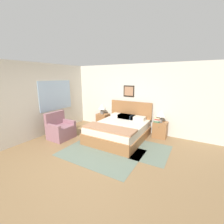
{
  "coord_description": "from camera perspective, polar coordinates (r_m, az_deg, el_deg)",
  "views": [
    {
      "loc": [
        2.45,
        -2.59,
        2.12
      ],
      "look_at": [
        0.05,
        1.59,
        0.98
      ],
      "focal_mm": 24.0,
      "sensor_mm": 36.0,
      "label": 1
    }
  ],
  "objects": [
    {
      "name": "book_novel_upper",
      "position": [
        5.51,
        16.93,
        -2.89
      ],
      "size": [
        0.24,
        0.25,
        0.04
      ],
      "rotation": [
        0.0,
        0.0,
        0.16
      ],
      "color": "silver",
      "rests_on": "book_hardcover_middle"
    },
    {
      "name": "wall_back",
      "position": [
        6.09,
        5.91,
        5.46
      ],
      "size": [
        7.12,
        0.09,
        2.6
      ],
      "color": "beige",
      "rests_on": "ground_plane"
    },
    {
      "name": "bed",
      "position": [
        5.28,
        2.79,
        -6.8
      ],
      "size": [
        1.7,
        2.08,
        1.18
      ],
      "color": "#936038",
      "rests_on": "ground_plane"
    },
    {
      "name": "table_lamp_near_window",
      "position": [
        6.39,
        -3.84,
        1.84
      ],
      "size": [
        0.32,
        0.32,
        0.43
      ],
      "color": "slate",
      "rests_on": "nightstand_near_window"
    },
    {
      "name": "book_thick_bottom",
      "position": [
        5.53,
        16.89,
        -3.53
      ],
      "size": [
        0.26,
        0.28,
        0.03
      ],
      "rotation": [
        0.0,
        0.0,
        -0.17
      ],
      "color": "#4C7551",
      "rests_on": "nightstand_by_door"
    },
    {
      "name": "wall_left",
      "position": [
        6.35,
        -20.18,
        5.07
      ],
      "size": [
        0.08,
        5.29,
        2.6
      ],
      "color": "beige",
      "rests_on": "ground_plane"
    },
    {
      "name": "book_slim_near_top",
      "position": [
        5.5,
        16.96,
        -2.51
      ],
      "size": [
        0.2,
        0.27,
        0.04
      ],
      "rotation": [
        0.0,
        0.0,
        0.13
      ],
      "color": "#B7332D",
      "rests_on": "book_novel_upper"
    },
    {
      "name": "book_paperback_top",
      "position": [
        5.49,
        16.99,
        -2.14
      ],
      "size": [
        0.23,
        0.26,
        0.04
      ],
      "rotation": [
        0.0,
        0.0,
        -0.07
      ],
      "color": "beige",
      "rests_on": "book_slim_near_top"
    },
    {
      "name": "area_rug_bedside",
      "position": [
        4.62,
        15.03,
        -14.49
      ],
      "size": [
        0.92,
        1.34,
        0.01
      ],
      "color": "slate",
      "rests_on": "ground_plane"
    },
    {
      "name": "armchair",
      "position": [
        5.6,
        -19.06,
        -6.35
      ],
      "size": [
        0.71,
        0.79,
        0.92
      ],
      "rotation": [
        0.0,
        0.0,
        -1.59
      ],
      "color": "#8E606B",
      "rests_on": "ground_plane"
    },
    {
      "name": "nightstand_near_window",
      "position": [
        6.54,
        -3.51,
        -3.1
      ],
      "size": [
        0.47,
        0.43,
        0.56
      ],
      "color": "#936038",
      "rests_on": "ground_plane"
    },
    {
      "name": "nightstand_by_door",
      "position": [
        5.64,
        17.83,
        -6.44
      ],
      "size": [
        0.47,
        0.43,
        0.56
      ],
      "color": "#936038",
      "rests_on": "ground_plane"
    },
    {
      "name": "book_hardcover_middle",
      "position": [
        5.52,
        16.91,
        -3.24
      ],
      "size": [
        0.21,
        0.28,
        0.03
      ],
      "rotation": [
        0.0,
        0.0,
        -0.19
      ],
      "color": "#4C7551",
      "rests_on": "book_thick_bottom"
    },
    {
      "name": "area_rug_main",
      "position": [
        4.45,
        -4.3,
        -15.17
      ],
      "size": [
        2.21,
        1.59,
        0.01
      ],
      "color": "slate",
      "rests_on": "ground_plane"
    },
    {
      "name": "ground_plane",
      "position": [
        4.15,
        -12.17,
        -17.77
      ],
      "size": [
        16.0,
        16.0,
        0.0
      ],
      "primitive_type": "plane",
      "color": "olive"
    },
    {
      "name": "table_lamp_by_door",
      "position": [
        5.45,
        18.15,
        -0.79
      ],
      "size": [
        0.32,
        0.32,
        0.43
      ],
      "color": "slate",
      "rests_on": "nightstand_by_door"
    }
  ]
}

